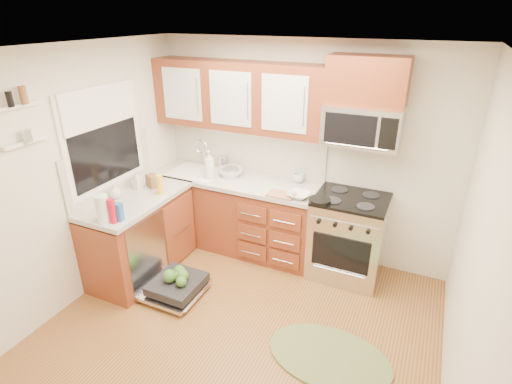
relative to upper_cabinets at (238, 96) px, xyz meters
The scene contains 37 objects.
floor 2.55m from the upper_cabinets, 65.28° to the right, with size 3.50×3.50×0.00m, color brown.
ceiling 1.84m from the upper_cabinets, 65.28° to the right, with size 3.50×3.50×0.00m, color white.
wall_back 0.97m from the upper_cabinets, 13.57° to the left, with size 3.50×0.04×2.50m, color beige.
wall_left 1.98m from the upper_cabinets, 123.06° to the right, with size 0.04×3.50×2.50m, color beige.
wall_right 3.00m from the upper_cabinets, 32.47° to the right, with size 0.04×3.50×2.50m, color beige.
base_cabinet_back 1.46m from the upper_cabinets, 90.00° to the right, with size 2.05×0.60×0.85m, color #602D15.
base_cabinet_left 1.93m from the upper_cabinets, 124.62° to the right, with size 0.60×1.25×0.85m, color #602D15.
countertop_back 0.98m from the upper_cabinets, 90.00° to the right, with size 2.07×0.64×0.05m, color #B5B1A6.
countertop_left 1.60m from the upper_cabinets, 124.25° to the right, with size 0.64×1.27×0.05m, color #B5B1A6.
backsplash_back 0.68m from the upper_cabinets, 90.00° to the left, with size 2.05×0.02×0.57m, color #B6B2A4.
backsplash_left 1.60m from the upper_cabinets, 133.89° to the right, with size 0.02×1.25×0.57m, color #B6B2A4.
upper_cabinets is the anchor object (origin of this frame).
cabinet_over_mw 1.43m from the upper_cabinets, ahead, with size 0.76×0.35×0.47m, color #602D15.
range 1.99m from the upper_cabinets, ahead, with size 0.76×0.64×0.95m, color silver, non-canonical shape.
microwave 1.42m from the upper_cabinets, ahead, with size 0.76×0.38×0.40m, color silver, non-canonical shape.
sink 1.21m from the upper_cabinets, 163.55° to the right, with size 0.62×0.50×0.26m, color white, non-canonical shape.
dishwasher 2.19m from the upper_cabinets, 96.04° to the right, with size 0.70×0.60×0.20m, color silver, non-canonical shape.
window 1.51m from the upper_cabinets, 133.21° to the right, with size 0.03×1.05×1.05m, color white, non-canonical shape.
window_blind 1.46m from the upper_cabinets, 132.50° to the right, with size 0.02×0.96×0.40m, color white.
shelf_upper 2.17m from the upper_cabinets, 117.33° to the right, with size 0.04×0.40×0.03m, color white.
shelf_lower 2.17m from the upper_cabinets, 117.33° to the right, with size 0.04×0.40×0.03m, color white.
rug 2.83m from the upper_cabinets, 42.05° to the right, with size 1.08×0.70×0.02m, color olive, non-canonical shape.
skillet 1.50m from the upper_cabinets, 19.35° to the right, with size 0.23×0.23×0.04m, color black.
stock_pot 0.90m from the upper_cabinets, 118.12° to the right, with size 0.19×0.19×0.12m, color silver.
cutting_board 1.22m from the upper_cabinets, 27.42° to the right, with size 0.29×0.19×0.02m, color #A07149.
canister 0.91m from the upper_cabinets, 164.74° to the left, with size 0.11×0.11×0.17m, color silver.
paper_towel_roll 1.90m from the upper_cabinets, 111.24° to the right, with size 0.13×0.13×0.27m, color white.
mustard_bottle 1.31m from the upper_cabinets, 121.41° to the right, with size 0.07×0.07×0.22m, color yellow.
red_bottle 1.85m from the upper_cabinets, 108.43° to the right, with size 0.07×0.07×0.25m, color red.
wooden_box 1.36m from the upper_cabinets, 134.43° to the right, with size 0.14×0.10×0.14m, color brown.
blue_carton 1.83m from the upper_cabinets, 109.01° to the right, with size 0.11×0.07×0.18m, color #2356A3.
bowl_a 1.31m from the upper_cabinets, 20.38° to the right, with size 0.24×0.24×0.06m, color #999999.
bowl_b 0.91m from the upper_cabinets, 136.13° to the right, with size 0.29×0.29×0.09m, color #999999.
cup 1.16m from the upper_cabinets, ahead, with size 0.13×0.13×0.10m, color #999999.
soap_bottle_a 0.86m from the upper_cabinets, 139.67° to the right, with size 0.13×0.13×0.34m, color #999999.
soap_bottle_b 1.47m from the upper_cabinets, 135.68° to the right, with size 0.09×0.09×0.20m, color #999999.
soap_bottle_c 1.70m from the upper_cabinets, 127.89° to the right, with size 0.13×0.13×0.16m, color #999999.
Camera 1 is at (1.35, -2.44, 2.75)m, focal length 28.00 mm.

